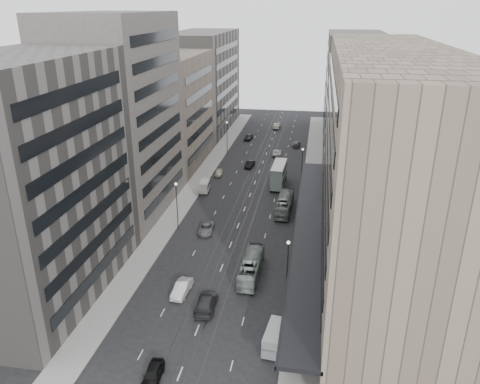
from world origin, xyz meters
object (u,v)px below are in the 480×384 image
Objects in this scene: sedan_2 at (206,228)px; sedan_1 at (182,288)px; double_decker at (279,174)px; panel_van at (205,186)px; bus_near at (251,267)px; vw_microbus at (275,338)px; bus_far at (285,204)px; pedestrian at (285,333)px; sedan_0 at (153,374)px.

sedan_1 is at bearing -92.82° from sedan_2.
double_decker is 2.30× the size of panel_van.
sedan_2 is (-9.30, 12.00, -0.73)m from bus_near.
vw_microbus is (4.13, -49.32, -1.15)m from double_decker.
double_decker reaches higher than bus_far.
pedestrian is (2.90, -35.44, -0.32)m from bus_far.
vw_microbus is 29.72m from sedan_2.
bus_far is at bearing -105.17° from pedestrian.
sedan_1 is 17.84m from sedan_2.
sedan_1 reaches higher than sedan_0.
bus_far reaches higher than sedan_1.
vw_microbus reaches higher than pedestrian.
vw_microbus is at bearing 109.10° from bus_near.
bus_far reaches higher than sedan_2.
sedan_0 is (-6.90, -20.88, -0.70)m from bus_near.
bus_far is at bearing -96.35° from bus_near.
bus_far reaches higher than panel_van.
double_decker reaches higher than pedestrian.
bus_near reaches higher than sedan_2.
sedan_1 is 0.96× the size of sedan_2.
vw_microbus is 47.16m from panel_van.
panel_van is (-16.50, 6.67, -0.17)m from bus_far.
vw_microbus is 1.18× the size of sedan_0.
pedestrian is at bearing 114.66° from bus_near.
bus_near reaches higher than panel_van.
pedestrian is at bearing -82.04° from double_decker.
double_decker reaches higher than bus_near.
bus_near is 2.42× the size of sedan_0.
bus_near is 2.65× the size of panel_van.
panel_van is 0.80× the size of sedan_1.
sedan_0 is at bearing -91.97° from sedan_2.
double_decker reaches higher than sedan_1.
double_decker is 41.92m from sedan_1.
sedan_0 is (-11.61, -6.69, -0.71)m from vw_microbus.
vw_microbus reaches higher than sedan_2.
bus_far is 44.53m from sedan_0.
vw_microbus is at bearing -29.60° from sedan_1.
vw_microbus is at bearing 32.97° from pedestrian.
pedestrian is (13.98, -7.07, 0.35)m from sedan_1.
bus_far is at bearing -26.41° from panel_van.
panel_van is at bearing 98.14° from sedan_2.
sedan_1 is (-12.98, 8.38, -0.64)m from vw_microbus.
sedan_1 is at bearing 70.94° from bus_far.
panel_van is 0.77× the size of sedan_2.
panel_van is 50.57m from sedan_0.
bus_near is 32.28m from panel_van.
vw_microbus is at bearing -68.00° from sedan_2.
bus_near is 2.13× the size of sedan_1.
double_decker is 4.47× the size of pedestrian.
sedan_0 is (-7.48, -56.01, -1.86)m from double_decker.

